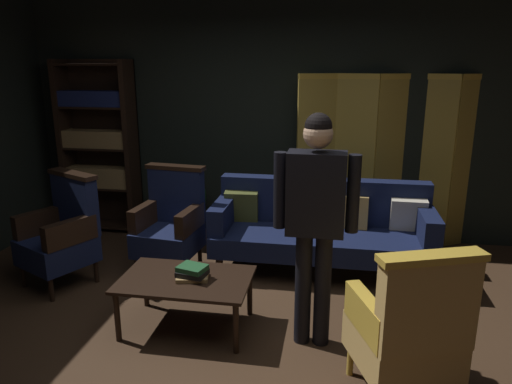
{
  "coord_description": "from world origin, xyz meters",
  "views": [
    {
      "loc": [
        0.66,
        -3.04,
        2.02
      ],
      "look_at": [
        0.0,
        0.8,
        0.95
      ],
      "focal_mm": 33.3,
      "sensor_mm": 36.0,
      "label": 1
    }
  ],
  "objects_px": {
    "armchair_wing_right": "(170,224)",
    "book_black_cloth": "(192,273)",
    "armchair_wing_left": "(62,233)",
    "bookshelf": "(99,145)",
    "folding_screen": "(392,158)",
    "potted_plant": "(183,200)",
    "book_tan_leather": "(193,277)",
    "velvet_couch": "(322,225)",
    "book_green_cloth": "(192,268)",
    "standing_figure": "(315,211)",
    "coffee_table": "(186,284)",
    "armchair_gilt_accent": "(409,329)"
  },
  "relations": [
    {
      "from": "armchair_wing_right",
      "to": "book_black_cloth",
      "type": "relative_size",
      "value": 4.83
    },
    {
      "from": "armchair_wing_left",
      "to": "armchair_wing_right",
      "type": "relative_size",
      "value": 1.0
    },
    {
      "from": "bookshelf",
      "to": "armchair_wing_left",
      "type": "relative_size",
      "value": 1.97
    },
    {
      "from": "folding_screen",
      "to": "armchair_wing_right",
      "type": "relative_size",
      "value": 2.01
    },
    {
      "from": "potted_plant",
      "to": "bookshelf",
      "type": "bearing_deg",
      "value": 169.58
    },
    {
      "from": "potted_plant",
      "to": "book_tan_leather",
      "type": "distance_m",
      "value": 1.97
    },
    {
      "from": "folding_screen",
      "to": "armchair_wing_right",
      "type": "xyz_separation_m",
      "value": [
        -2.19,
        -1.18,
        -0.5
      ]
    },
    {
      "from": "velvet_couch",
      "to": "book_green_cloth",
      "type": "distance_m",
      "value": 1.61
    },
    {
      "from": "potted_plant",
      "to": "book_green_cloth",
      "type": "height_order",
      "value": "potted_plant"
    },
    {
      "from": "book_green_cloth",
      "to": "folding_screen",
      "type": "bearing_deg",
      "value": 52.88
    },
    {
      "from": "standing_figure",
      "to": "book_tan_leather",
      "type": "relative_size",
      "value": 7.16
    },
    {
      "from": "folding_screen",
      "to": "armchair_wing_right",
      "type": "bearing_deg",
      "value": -151.62
    },
    {
      "from": "bookshelf",
      "to": "velvet_couch",
      "type": "height_order",
      "value": "bookshelf"
    },
    {
      "from": "velvet_couch",
      "to": "armchair_wing_left",
      "type": "height_order",
      "value": "armchair_wing_left"
    },
    {
      "from": "bookshelf",
      "to": "book_black_cloth",
      "type": "distance_m",
      "value": 2.77
    },
    {
      "from": "bookshelf",
      "to": "book_green_cloth",
      "type": "distance_m",
      "value": 2.76
    },
    {
      "from": "potted_plant",
      "to": "coffee_table",
      "type": "bearing_deg",
      "value": -71.23
    },
    {
      "from": "coffee_table",
      "to": "armchair_wing_right",
      "type": "height_order",
      "value": "armchair_wing_right"
    },
    {
      "from": "armchair_gilt_accent",
      "to": "armchair_wing_right",
      "type": "bearing_deg",
      "value": 142.25
    },
    {
      "from": "armchair_wing_right",
      "to": "book_tan_leather",
      "type": "height_order",
      "value": "armchair_wing_right"
    },
    {
      "from": "coffee_table",
      "to": "armchair_gilt_accent",
      "type": "bearing_deg",
      "value": -20.32
    },
    {
      "from": "bookshelf",
      "to": "potted_plant",
      "type": "relative_size",
      "value": 2.45
    },
    {
      "from": "coffee_table",
      "to": "book_green_cloth",
      "type": "bearing_deg",
      "value": -5.47
    },
    {
      "from": "armchair_wing_right",
      "to": "book_green_cloth",
      "type": "relative_size",
      "value": 5.1
    },
    {
      "from": "armchair_wing_left",
      "to": "standing_figure",
      "type": "relative_size",
      "value": 0.61
    },
    {
      "from": "velvet_couch",
      "to": "coffee_table",
      "type": "bearing_deg",
      "value": -127.18
    },
    {
      "from": "standing_figure",
      "to": "potted_plant",
      "type": "bearing_deg",
      "value": 130.41
    },
    {
      "from": "standing_figure",
      "to": "armchair_gilt_accent",
      "type": "bearing_deg",
      "value": -42.36
    },
    {
      "from": "folding_screen",
      "to": "book_black_cloth",
      "type": "bearing_deg",
      "value": -127.12
    },
    {
      "from": "folding_screen",
      "to": "book_tan_leather",
      "type": "height_order",
      "value": "folding_screen"
    },
    {
      "from": "book_tan_leather",
      "to": "book_black_cloth",
      "type": "height_order",
      "value": "book_black_cloth"
    },
    {
      "from": "potted_plant",
      "to": "book_tan_leather",
      "type": "relative_size",
      "value": 3.52
    },
    {
      "from": "armchair_wing_right",
      "to": "standing_figure",
      "type": "relative_size",
      "value": 0.61
    },
    {
      "from": "bookshelf",
      "to": "armchair_gilt_accent",
      "type": "height_order",
      "value": "bookshelf"
    },
    {
      "from": "folding_screen",
      "to": "armchair_wing_right",
      "type": "height_order",
      "value": "folding_screen"
    },
    {
      "from": "armchair_gilt_accent",
      "to": "book_green_cloth",
      "type": "height_order",
      "value": "armchair_gilt_accent"
    },
    {
      "from": "book_green_cloth",
      "to": "book_black_cloth",
      "type": "bearing_deg",
      "value": 0.0
    },
    {
      "from": "velvet_couch",
      "to": "book_black_cloth",
      "type": "bearing_deg",
      "value": -125.42
    },
    {
      "from": "folding_screen",
      "to": "book_black_cloth",
      "type": "distance_m",
      "value": 2.79
    },
    {
      "from": "armchair_gilt_accent",
      "to": "book_black_cloth",
      "type": "xyz_separation_m",
      "value": [
        -1.51,
        0.58,
        -0.02
      ]
    },
    {
      "from": "standing_figure",
      "to": "book_tan_leather",
      "type": "distance_m",
      "value": 1.09
    },
    {
      "from": "velvet_couch",
      "to": "book_black_cloth",
      "type": "distance_m",
      "value": 1.61
    },
    {
      "from": "bookshelf",
      "to": "standing_figure",
      "type": "bearing_deg",
      "value": -37.73
    },
    {
      "from": "armchair_wing_right",
      "to": "book_black_cloth",
      "type": "height_order",
      "value": "armchair_wing_right"
    },
    {
      "from": "armchair_gilt_accent",
      "to": "book_black_cloth",
      "type": "relative_size",
      "value": 4.83
    },
    {
      "from": "book_green_cloth",
      "to": "book_tan_leather",
      "type": "bearing_deg",
      "value": 0.0
    },
    {
      "from": "bookshelf",
      "to": "book_tan_leather",
      "type": "distance_m",
      "value": 2.77
    },
    {
      "from": "velvet_couch",
      "to": "armchair_wing_left",
      "type": "relative_size",
      "value": 2.04
    },
    {
      "from": "bookshelf",
      "to": "armchair_wing_left",
      "type": "bearing_deg",
      "value": -76.89
    },
    {
      "from": "armchair_wing_left",
      "to": "armchair_wing_right",
      "type": "height_order",
      "value": "same"
    }
  ]
}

